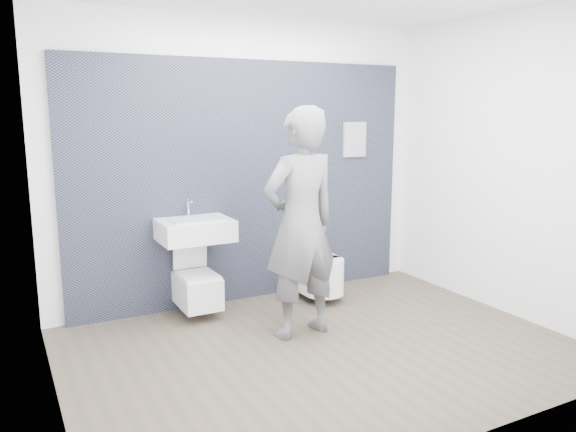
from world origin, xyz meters
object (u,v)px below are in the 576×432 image
washbasin (195,229)px  toilet_square (197,288)px  toilet_rounded (318,273)px  visitor (301,224)px

washbasin → toilet_square: (0.00, -0.00, -0.56)m
toilet_rounded → washbasin: bearing=175.5°
toilet_rounded → visitor: (-0.61, -0.74, 0.71)m
visitor → toilet_rounded: bearing=-135.8°
toilet_square → visitor: visitor is taller
toilet_rounded → visitor: visitor is taller
washbasin → visitor: bearing=-52.5°
toilet_square → washbasin: bearing=90.0°
washbasin → toilet_rounded: size_ratio=0.96×
washbasin → toilet_rounded: 1.38m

